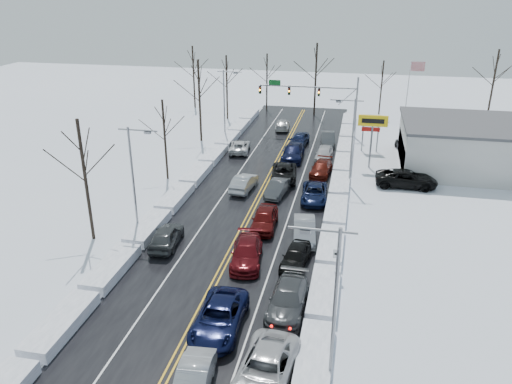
% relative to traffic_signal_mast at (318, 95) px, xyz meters
% --- Properties ---
extents(ground, '(160.00, 160.00, 0.00)m').
position_rel_traffic_signal_mast_xyz_m(ground, '(-3.45, -27.99, -5.48)').
color(ground, silver).
rests_on(ground, ground).
extents(road_surface, '(14.00, 84.00, 0.01)m').
position_rel_traffic_signal_mast_xyz_m(road_surface, '(-3.45, -25.99, -5.47)').
color(road_surface, black).
rests_on(road_surface, ground).
extents(snow_bank_left, '(1.90, 72.00, 0.79)m').
position_rel_traffic_signal_mast_xyz_m(snow_bank_left, '(-11.05, -25.99, -5.48)').
color(snow_bank_left, white).
rests_on(snow_bank_left, ground).
extents(snow_bank_right, '(1.90, 72.00, 0.79)m').
position_rel_traffic_signal_mast_xyz_m(snow_bank_right, '(4.15, -25.99, -5.48)').
color(snow_bank_right, white).
rests_on(snow_bank_right, ground).
extents(traffic_signal_mast, '(13.28, 0.39, 8.00)m').
position_rel_traffic_signal_mast_xyz_m(traffic_signal_mast, '(0.00, 0.00, 0.00)').
color(traffic_signal_mast, slate).
rests_on(traffic_signal_mast, ground).
extents(tires_plus_sign, '(3.20, 0.34, 6.00)m').
position_rel_traffic_signal_mast_xyz_m(tires_plus_sign, '(7.05, -12.00, -0.49)').
color(tires_plus_sign, slate).
rests_on(tires_plus_sign, ground).
extents(used_vehicles_sign, '(2.20, 0.22, 4.65)m').
position_rel_traffic_signal_mast_xyz_m(used_vehicles_sign, '(7.05, -5.99, -2.16)').
color(used_vehicles_sign, slate).
rests_on(used_vehicles_sign, ground).
extents(speed_limit_sign, '(0.55, 0.09, 2.35)m').
position_rel_traffic_signal_mast_xyz_m(speed_limit_sign, '(4.75, -35.99, -3.84)').
color(speed_limit_sign, slate).
rests_on(speed_limit_sign, ground).
extents(flagpole, '(1.87, 1.20, 10.00)m').
position_rel_traffic_signal_mast_xyz_m(flagpole, '(11.72, 2.01, 0.45)').
color(flagpole, silver).
rests_on(flagpole, ground).
extents(dealership_building, '(20.40, 12.40, 5.30)m').
position_rel_traffic_signal_mast_xyz_m(dealership_building, '(20.53, -9.99, -2.82)').
color(dealership_building, beige).
rests_on(dealership_building, ground).
extents(streetlight_se, '(3.20, 0.25, 9.00)m').
position_rel_traffic_signal_mast_xyz_m(streetlight_se, '(4.85, -45.99, -0.17)').
color(streetlight_se, slate).
rests_on(streetlight_se, ground).
extents(streetlight_ne, '(3.20, 0.25, 9.00)m').
position_rel_traffic_signal_mast_xyz_m(streetlight_ne, '(4.85, -17.99, -0.17)').
color(streetlight_ne, slate).
rests_on(streetlight_ne, ground).
extents(streetlight_sw, '(3.20, 0.25, 9.00)m').
position_rel_traffic_signal_mast_xyz_m(streetlight_sw, '(-11.74, -31.99, -0.17)').
color(streetlight_sw, slate).
rests_on(streetlight_sw, ground).
extents(streetlight_nw, '(3.20, 0.25, 9.00)m').
position_rel_traffic_signal_mast_xyz_m(streetlight_nw, '(-11.74, -3.99, -0.17)').
color(streetlight_nw, slate).
rests_on(streetlight_nw, ground).
extents(tree_left_b, '(4.00, 4.00, 10.00)m').
position_rel_traffic_signal_mast_xyz_m(tree_left_b, '(-14.95, -33.99, 1.51)').
color(tree_left_b, '#2D231C').
rests_on(tree_left_b, ground).
extents(tree_left_c, '(3.40, 3.40, 8.50)m').
position_rel_traffic_signal_mast_xyz_m(tree_left_c, '(-13.95, -19.99, 0.46)').
color(tree_left_c, '#2D231C').
rests_on(tree_left_c, ground).
extents(tree_left_d, '(4.20, 4.20, 10.50)m').
position_rel_traffic_signal_mast_xyz_m(tree_left_d, '(-14.65, -5.99, 1.86)').
color(tree_left_d, '#2D231C').
rests_on(tree_left_d, ground).
extents(tree_left_e, '(3.80, 3.80, 9.50)m').
position_rel_traffic_signal_mast_xyz_m(tree_left_e, '(-14.25, 6.01, 1.16)').
color(tree_left_e, '#2D231C').
rests_on(tree_left_e, ground).
extents(tree_far_a, '(4.00, 4.00, 10.00)m').
position_rel_traffic_signal_mast_xyz_m(tree_far_a, '(-21.45, 12.01, 1.51)').
color(tree_far_a, '#2D231C').
rests_on(tree_far_a, ground).
extents(tree_far_b, '(3.60, 3.60, 9.00)m').
position_rel_traffic_signal_mast_xyz_m(tree_far_b, '(-9.45, 13.01, 0.81)').
color(tree_far_b, '#2D231C').
rests_on(tree_far_b, ground).
extents(tree_far_c, '(4.40, 4.40, 11.00)m').
position_rel_traffic_signal_mast_xyz_m(tree_far_c, '(-1.45, 11.01, 2.21)').
color(tree_far_c, '#2D231C').
rests_on(tree_far_c, ground).
extents(tree_far_d, '(3.40, 3.40, 8.50)m').
position_rel_traffic_signal_mast_xyz_m(tree_far_d, '(8.55, 12.51, 0.46)').
color(tree_far_d, '#2D231C').
rests_on(tree_far_d, ground).
extents(tree_far_e, '(4.20, 4.20, 10.50)m').
position_rel_traffic_signal_mast_xyz_m(tree_far_e, '(24.55, 13.01, 1.86)').
color(tree_far_e, '#2D231C').
rests_on(tree_far_e, ground).
extents(queued_car_2, '(2.81, 5.92, 1.63)m').
position_rel_traffic_signal_mast_xyz_m(queued_car_2, '(-1.76, -42.98, -5.48)').
color(queued_car_2, black).
rests_on(queued_car_2, ground).
extents(queued_car_3, '(2.89, 5.65, 1.57)m').
position_rel_traffic_signal_mast_xyz_m(queued_car_3, '(-1.87, -35.08, -5.48)').
color(queued_car_3, '#4D0A0E').
rests_on(queued_car_3, ground).
extents(queued_car_4, '(2.22, 5.06, 1.70)m').
position_rel_traffic_signal_mast_xyz_m(queued_car_4, '(-1.66, -29.25, -5.48)').
color(queued_car_4, '#490A09').
rests_on(queued_car_4, ground).
extents(queued_car_5, '(2.10, 4.57, 1.45)m').
position_rel_traffic_signal_mast_xyz_m(queued_car_5, '(-1.76, -22.01, -5.48)').
color(queued_car_5, '#3A3C3F').
rests_on(queued_car_5, ground).
extents(queued_car_6, '(3.22, 5.91, 1.57)m').
position_rel_traffic_signal_mast_xyz_m(queued_car_6, '(-1.77, -17.90, -5.48)').
color(queued_car_6, black).
rests_on(queued_car_6, ground).
extents(queued_car_7, '(2.50, 5.92, 1.71)m').
position_rel_traffic_signal_mast_xyz_m(queued_car_7, '(-1.77, -10.96, -5.48)').
color(queued_car_7, black).
rests_on(queued_car_7, ground).
extents(queued_car_8, '(2.42, 4.96, 1.63)m').
position_rel_traffic_signal_mast_xyz_m(queued_car_8, '(-1.67, -5.53, -5.48)').
color(queued_car_8, black).
rests_on(queued_car_8, ground).
extents(queued_car_10, '(3.26, 6.19, 1.66)m').
position_rel_traffic_signal_mast_xyz_m(queued_car_10, '(1.75, -46.76, -5.48)').
color(queued_car_10, '#BBBBBD').
rests_on(queued_car_10, ground).
extents(queued_car_11, '(2.41, 5.63, 1.62)m').
position_rel_traffic_signal_mast_xyz_m(queued_car_11, '(1.98, -40.30, -5.48)').
color(queued_car_11, '#3D4042').
rests_on(queued_car_11, ground).
extents(queued_car_12, '(2.19, 4.50, 1.48)m').
position_rel_traffic_signal_mast_xyz_m(queued_car_12, '(1.74, -34.73, -5.48)').
color(queued_car_12, black).
rests_on(queued_car_12, ground).
extents(queued_car_13, '(2.34, 5.10, 1.62)m').
position_rel_traffic_signal_mast_xyz_m(queued_car_13, '(1.89, -30.57, -5.48)').
color(queued_car_13, gray).
rests_on(queued_car_13, ground).
extents(queued_car_14, '(2.75, 5.40, 1.46)m').
position_rel_traffic_signal_mast_xyz_m(queued_car_14, '(1.91, -22.53, -5.48)').
color(queued_car_14, black).
rests_on(queued_car_14, ground).
extents(queued_car_15, '(2.43, 5.10, 1.44)m').
position_rel_traffic_signal_mast_xyz_m(queued_car_15, '(1.94, -15.41, -5.48)').
color(queued_car_15, '#481009').
rests_on(queued_car_15, ground).
extents(queued_car_16, '(2.12, 4.78, 1.60)m').
position_rel_traffic_signal_mast_xyz_m(queued_car_16, '(1.83, -10.46, -5.48)').
color(queued_car_16, '#B9B9BB').
rests_on(queued_car_16, ground).
extents(queued_car_17, '(2.23, 5.02, 1.60)m').
position_rel_traffic_signal_mast_xyz_m(queued_car_17, '(1.83, -4.32, -5.48)').
color(queued_car_17, '#3D3F42').
rests_on(queued_car_17, ground).
extents(oncoming_car_0, '(2.10, 4.90, 1.57)m').
position_rel_traffic_signal_mast_xyz_m(oncoming_car_0, '(-5.28, -21.36, -5.48)').
color(oncoming_car_0, '#9FA2A7').
rests_on(oncoming_car_0, ground).
extents(oncoming_car_1, '(2.99, 5.31, 1.40)m').
position_rel_traffic_signal_mast_xyz_m(oncoming_car_1, '(-8.57, -9.51, -5.48)').
color(oncoming_car_1, silver).
rests_on(oncoming_car_1, ground).
extents(oncoming_car_2, '(2.46, 4.98, 1.39)m').
position_rel_traffic_signal_mast_xyz_m(oncoming_car_2, '(-5.03, 1.77, -5.48)').
color(oncoming_car_2, '#BBBBBE').
rests_on(oncoming_car_2, ground).
extents(oncoming_car_3, '(2.35, 4.97, 1.64)m').
position_rel_traffic_signal_mast_xyz_m(oncoming_car_3, '(-8.66, -33.84, -5.48)').
color(oncoming_car_3, '#383B3D').
rests_on(oncoming_car_3, ground).
extents(parked_car_0, '(6.22, 2.91, 1.72)m').
position_rel_traffic_signal_mast_xyz_m(parked_car_0, '(10.74, -17.09, -5.48)').
color(parked_car_0, black).
rests_on(parked_car_0, ground).
extents(parked_car_1, '(2.81, 5.71, 1.60)m').
position_rel_traffic_signal_mast_xyz_m(parked_car_1, '(13.61, -12.28, -5.48)').
color(parked_car_1, '#383B3D').
rests_on(parked_car_1, ground).
extents(parked_car_2, '(2.62, 5.20, 1.70)m').
position_rel_traffic_signal_mast_xyz_m(parked_car_2, '(11.45, -5.15, -5.48)').
color(parked_car_2, black).
rests_on(parked_car_2, ground).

